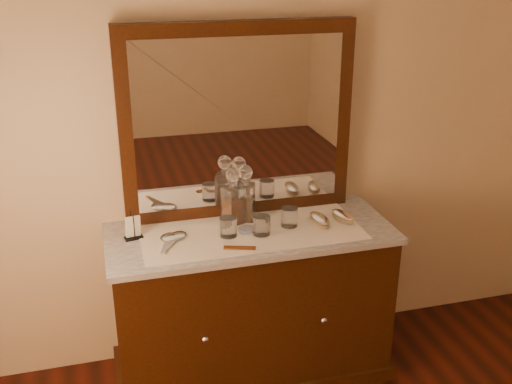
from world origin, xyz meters
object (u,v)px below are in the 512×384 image
(mirror_frame, at_px, (238,122))
(napkin_rack, at_px, (133,228))
(hand_mirror_outer, at_px, (168,239))
(decanter_right, at_px, (245,199))
(hand_mirror_inner, at_px, (177,237))
(dresser_cabinet, at_px, (251,306))
(pin_dish, at_px, (247,230))
(brush_far, at_px, (343,216))
(decanter_left, at_px, (233,202))
(comb, at_px, (240,248))
(brush_near, at_px, (320,220))

(mirror_frame, distance_m, napkin_rack, 0.75)
(mirror_frame, relative_size, hand_mirror_outer, 5.29)
(decanter_right, relative_size, hand_mirror_inner, 1.47)
(decanter_right, distance_m, hand_mirror_inner, 0.42)
(dresser_cabinet, bearing_deg, mirror_frame, 90.00)
(pin_dish, bearing_deg, brush_far, -0.70)
(mirror_frame, xyz_separation_m, decanter_left, (-0.06, -0.14, -0.38))
(comb, xyz_separation_m, brush_far, (0.59, 0.17, 0.02))
(hand_mirror_outer, bearing_deg, hand_mirror_inner, 20.33)
(decanter_left, distance_m, decanter_right, 0.08)
(mirror_frame, bearing_deg, brush_far, -27.32)
(dresser_cabinet, height_order, decanter_right, decanter_right)
(comb, bearing_deg, decanter_left, 100.63)
(pin_dish, xyz_separation_m, decanter_right, (0.03, 0.14, 0.11))
(hand_mirror_inner, bearing_deg, brush_near, -1.98)
(dresser_cabinet, height_order, napkin_rack, napkin_rack)
(brush_far, bearing_deg, mirror_frame, 152.68)
(dresser_cabinet, height_order, mirror_frame, mirror_frame)
(decanter_right, height_order, brush_far, decanter_right)
(comb, relative_size, brush_near, 0.87)
(brush_near, xyz_separation_m, brush_far, (0.13, 0.01, -0.00))
(dresser_cabinet, xyz_separation_m, mirror_frame, (0.00, 0.25, 0.94))
(napkin_rack, bearing_deg, brush_near, -5.72)
(decanter_left, distance_m, hand_mirror_inner, 0.35)
(hand_mirror_outer, bearing_deg, brush_near, -0.73)
(comb, height_order, brush_near, brush_near)
(comb, height_order, decanter_left, decanter_left)
(dresser_cabinet, bearing_deg, hand_mirror_outer, -178.37)
(napkin_rack, relative_size, hand_mirror_outer, 0.59)
(brush_near, bearing_deg, decanter_left, 162.74)
(napkin_rack, distance_m, brush_far, 1.07)
(pin_dish, distance_m, decanter_right, 0.18)
(pin_dish, distance_m, decanter_left, 0.16)
(brush_far, bearing_deg, comb, -164.00)
(dresser_cabinet, bearing_deg, brush_far, -1.12)
(hand_mirror_outer, bearing_deg, pin_dish, 1.23)
(decanter_right, bearing_deg, decanter_left, -158.39)
(mirror_frame, bearing_deg, hand_mirror_inner, -147.12)
(brush_far, bearing_deg, brush_near, -174.88)
(mirror_frame, relative_size, decanter_right, 4.00)
(brush_near, distance_m, brush_far, 0.13)
(hand_mirror_outer, bearing_deg, decanter_right, 19.44)
(mirror_frame, bearing_deg, decanter_left, -114.87)
(brush_near, bearing_deg, pin_dish, 177.27)
(brush_far, xyz_separation_m, hand_mirror_outer, (-0.91, -0.00, -0.01))
(decanter_left, height_order, brush_far, decanter_left)
(mirror_frame, height_order, comb, mirror_frame)
(decanter_right, height_order, hand_mirror_outer, decanter_right)
(mirror_frame, bearing_deg, dresser_cabinet, -90.00)
(dresser_cabinet, xyz_separation_m, napkin_rack, (-0.57, 0.07, 0.49))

